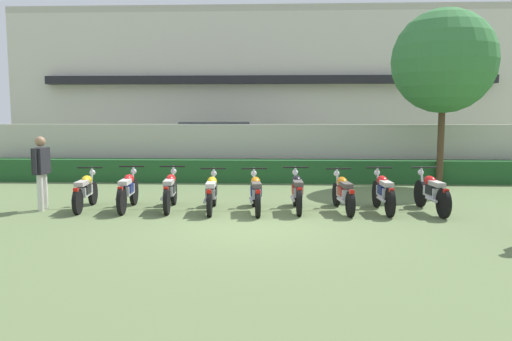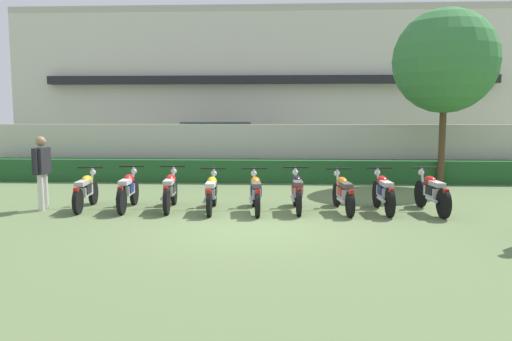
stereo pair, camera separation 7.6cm
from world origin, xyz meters
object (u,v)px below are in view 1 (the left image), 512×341
at_px(motorcycle_in_row_2, 170,190).
at_px(motorcycle_in_row_8, 432,192).
at_px(parked_car, 218,146).
at_px(motorcycle_in_row_6, 343,192).
at_px(motorcycle_in_row_0, 85,191).
at_px(motorcycle_in_row_1, 128,190).
at_px(motorcycle_in_row_3, 212,192).
at_px(motorcycle_in_row_7, 383,192).
at_px(inspector_person, 41,167).
at_px(motorcycle_in_row_4, 256,192).
at_px(tree_near_inspector, 444,61).
at_px(motorcycle_in_row_5, 297,191).

xyz_separation_m(motorcycle_in_row_2, motorcycle_in_row_8, (5.92, -0.07, 0.00)).
xyz_separation_m(parked_car, motorcycle_in_row_6, (3.90, -8.69, -0.50)).
xyz_separation_m(motorcycle_in_row_0, motorcycle_in_row_1, (0.99, 0.01, 0.02)).
height_order(motorcycle_in_row_1, motorcycle_in_row_8, motorcycle_in_row_8).
distance_m(motorcycle_in_row_3, motorcycle_in_row_6, 2.98).
bearing_deg(motorcycle_in_row_7, motorcycle_in_row_8, -92.72).
bearing_deg(inspector_person, motorcycle_in_row_3, 1.25).
height_order(motorcycle_in_row_0, motorcycle_in_row_6, motorcycle_in_row_0).
distance_m(parked_car, motorcycle_in_row_4, 9.03).
xyz_separation_m(motorcycle_in_row_0, motorcycle_in_row_3, (2.95, -0.08, -0.00)).
height_order(motorcycle_in_row_2, motorcycle_in_row_3, motorcycle_in_row_2).
xyz_separation_m(parked_car, motorcycle_in_row_2, (-0.06, -8.66, -0.48)).
bearing_deg(parked_car, tree_near_inspector, -38.57).
xyz_separation_m(tree_near_inspector, motorcycle_in_row_2, (-7.47, -4.36, -3.33)).
height_order(tree_near_inspector, motorcycle_in_row_0, tree_near_inspector).
xyz_separation_m(motorcycle_in_row_1, motorcycle_in_row_7, (5.83, 0.00, 0.00)).
xyz_separation_m(motorcycle_in_row_5, motorcycle_in_row_6, (1.04, -0.02, -0.02)).
bearing_deg(parked_car, motorcycle_in_row_0, -111.54).
bearing_deg(motorcycle_in_row_3, motorcycle_in_row_1, 84.16).
xyz_separation_m(motorcycle_in_row_0, motorcycle_in_row_8, (7.89, 0.01, 0.02)).
xyz_separation_m(tree_near_inspector, motorcycle_in_row_3, (-6.49, -4.52, -3.34)).
height_order(motorcycle_in_row_2, motorcycle_in_row_4, motorcycle_in_row_2).
relative_size(motorcycle_in_row_8, inspector_person, 1.17).
bearing_deg(motorcycle_in_row_4, motorcycle_in_row_6, -93.06).
distance_m(parked_car, tree_near_inspector, 9.03).
bearing_deg(motorcycle_in_row_6, motorcycle_in_row_5, 82.89).
relative_size(motorcycle_in_row_6, motorcycle_in_row_7, 1.03).
bearing_deg(tree_near_inspector, motorcycle_in_row_8, -109.24).
xyz_separation_m(motorcycle_in_row_0, motorcycle_in_row_5, (4.88, 0.05, 0.02)).
distance_m(motorcycle_in_row_3, motorcycle_in_row_8, 4.94).
bearing_deg(motorcycle_in_row_3, parked_car, 2.85).
bearing_deg(motorcycle_in_row_1, motorcycle_in_row_6, -93.63).
bearing_deg(motorcycle_in_row_3, motorcycle_in_row_5, -89.15).
bearing_deg(tree_near_inspector, inspector_person, -156.06).
height_order(motorcycle_in_row_5, motorcycle_in_row_6, motorcycle_in_row_5).
height_order(tree_near_inspector, motorcycle_in_row_6, tree_near_inspector).
height_order(motorcycle_in_row_7, inspector_person, inspector_person).
bearing_deg(motorcycle_in_row_1, motorcycle_in_row_2, -90.19).
distance_m(motorcycle_in_row_4, motorcycle_in_row_8, 3.95).
height_order(motorcycle_in_row_1, inspector_person, inspector_person).
distance_m(motorcycle_in_row_2, motorcycle_in_row_3, 0.99).
distance_m(parked_car, motorcycle_in_row_7, 9.96).
height_order(motorcycle_in_row_5, motorcycle_in_row_8, motorcycle_in_row_8).
bearing_deg(motorcycle_in_row_1, tree_near_inspector, -66.28).
bearing_deg(motorcycle_in_row_2, inspector_person, 89.84).
relative_size(tree_near_inspector, inspector_person, 3.16).
xyz_separation_m(motorcycle_in_row_7, motorcycle_in_row_8, (1.07, -0.00, 0.00)).
bearing_deg(motorcycle_in_row_8, motorcycle_in_row_5, 83.90).
height_order(tree_near_inspector, motorcycle_in_row_1, tree_near_inspector).
distance_m(motorcycle_in_row_6, motorcycle_in_row_7, 0.89).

